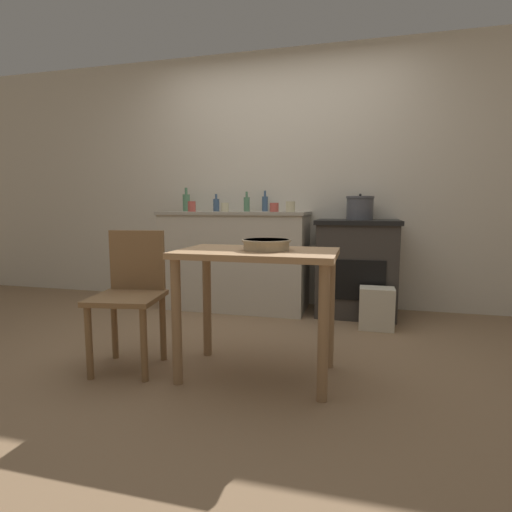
% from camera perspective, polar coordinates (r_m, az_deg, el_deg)
% --- Properties ---
extents(ground_plane, '(14.00, 14.00, 0.00)m').
position_cam_1_polar(ground_plane, '(2.81, -2.59, -13.89)').
color(ground_plane, '#896B4C').
extents(wall_back, '(8.00, 0.07, 2.55)m').
position_cam_1_polar(wall_back, '(4.17, 3.90, 10.78)').
color(wall_back, beige).
rests_on(wall_back, ground_plane).
extents(counter_cabinet, '(1.43, 0.62, 0.96)m').
position_cam_1_polar(counter_cabinet, '(3.97, -2.93, -0.53)').
color(counter_cabinet, beige).
rests_on(counter_cabinet, ground_plane).
extents(stove, '(0.75, 0.58, 0.88)m').
position_cam_1_polar(stove, '(3.82, 14.16, -1.57)').
color(stove, '#38332D').
rests_on(stove, ground_plane).
extents(work_table, '(0.91, 0.56, 0.75)m').
position_cam_1_polar(work_table, '(2.33, 0.16, -2.68)').
color(work_table, '#A87F56').
rests_on(work_table, ground_plane).
extents(chair, '(0.46, 0.46, 0.85)m').
position_cam_1_polar(chair, '(2.62, -17.44, -5.01)').
color(chair, olive).
rests_on(chair, ground_plane).
extents(flour_sack, '(0.28, 0.19, 0.34)m').
position_cam_1_polar(flour_sack, '(3.46, 16.83, -7.15)').
color(flour_sack, beige).
rests_on(flour_sack, ground_plane).
extents(stock_pot, '(0.25, 0.25, 0.24)m').
position_cam_1_polar(stock_pot, '(3.85, 14.62, 6.68)').
color(stock_pot, '#4C4C51').
rests_on(stock_pot, stove).
extents(mixing_bowl_large, '(0.28, 0.28, 0.06)m').
position_cam_1_polar(mixing_bowl_large, '(2.30, 1.49, 1.73)').
color(mixing_bowl_large, tan).
rests_on(mixing_bowl_large, work_table).
extents(bottle_far_left, '(0.06, 0.06, 0.20)m').
position_cam_1_polar(bottle_far_left, '(4.03, -1.34, 7.46)').
color(bottle_far_left, '#517F5B').
rests_on(bottle_far_left, counter_cabinet).
extents(bottle_left, '(0.06, 0.06, 0.21)m').
position_cam_1_polar(bottle_left, '(4.07, 1.29, 7.51)').
color(bottle_left, '#3D5675').
rests_on(bottle_left, counter_cabinet).
extents(bottle_mid_left, '(0.06, 0.06, 0.18)m').
position_cam_1_polar(bottle_mid_left, '(4.15, -5.70, 7.31)').
color(bottle_mid_left, '#3D5675').
rests_on(bottle_mid_left, counter_cabinet).
extents(bottle_center_left, '(0.08, 0.08, 0.24)m').
position_cam_1_polar(bottle_center_left, '(4.27, -9.92, 7.57)').
color(bottle_center_left, '#517F5B').
rests_on(bottle_center_left, counter_cabinet).
extents(cup_center, '(0.07, 0.07, 0.09)m').
position_cam_1_polar(cup_center, '(3.91, -4.46, 6.96)').
color(cup_center, beige).
rests_on(cup_center, counter_cabinet).
extents(cup_center_right, '(0.08, 0.08, 0.10)m').
position_cam_1_polar(cup_center_right, '(3.98, -9.17, 7.00)').
color(cup_center_right, '#B74C42').
rests_on(cup_center_right, counter_cabinet).
extents(cup_mid_right, '(0.08, 0.08, 0.08)m').
position_cam_1_polar(cup_mid_right, '(3.74, 2.65, 6.95)').
color(cup_mid_right, '#B74C42').
rests_on(cup_mid_right, counter_cabinet).
extents(cup_right, '(0.08, 0.08, 0.09)m').
position_cam_1_polar(cup_right, '(3.61, 4.95, 7.02)').
color(cup_right, beige).
rests_on(cup_right, counter_cabinet).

